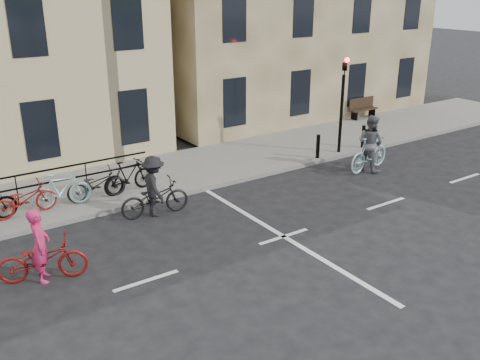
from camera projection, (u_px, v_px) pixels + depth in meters
ground at (284, 237)px, 14.29m from camera, size 120.00×120.00×0.00m
sidewalk at (65, 196)px, 16.81m from camera, size 46.00×4.00×0.15m
traffic_light at (343, 93)px, 20.05m from camera, size 0.18×0.30×3.90m
bollard_east at (318, 146)px, 20.00m from camera, size 0.14×0.14×0.90m
bollard_west at (363, 136)px, 21.26m from camera, size 0.14×0.14×0.90m
bench at (362, 107)px, 25.83m from camera, size 1.60×0.41×0.97m
parked_bikes at (41, 195)px, 15.38m from camera, size 7.25×1.23×1.05m
cyclist_pink at (42, 256)px, 12.04m from camera, size 2.09×1.32×1.76m
cyclist_grey at (370, 148)px, 19.01m from camera, size 2.16×1.09×2.03m
cyclist_dark at (154, 192)px, 15.37m from camera, size 2.09×1.23×1.80m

